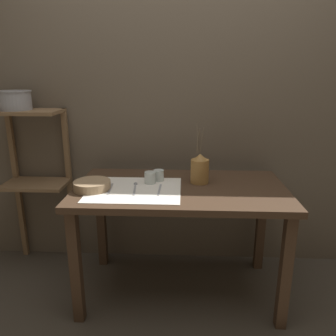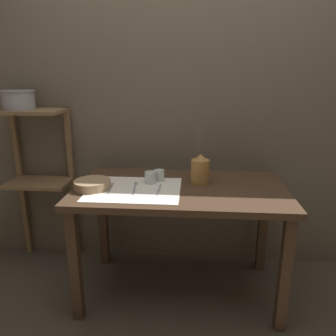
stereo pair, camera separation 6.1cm
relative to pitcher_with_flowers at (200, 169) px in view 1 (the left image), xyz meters
name	(u,v)px [view 1 (the left image)]	position (x,y,z in m)	size (l,w,h in m)	color
ground_plane	(179,290)	(-0.12, -0.08, -0.85)	(12.00, 12.00, 0.00)	#473F35
stone_wall_back	(182,108)	(-0.12, 0.40, 0.35)	(7.00, 0.06, 2.40)	brown
wooden_table	(180,201)	(-0.12, -0.08, -0.19)	(1.32, 0.74, 0.76)	#422D1E
wooden_shelf_unit	(36,162)	(-1.19, 0.25, -0.04)	(0.45, 0.28, 1.20)	brown
linen_cloth	(135,189)	(-0.40, -0.15, -0.09)	(0.56, 0.47, 0.00)	white
pitcher_with_flowers	(200,169)	(0.00, 0.00, 0.00)	(0.12, 0.12, 0.38)	olive
wooden_bowl	(92,185)	(-0.66, -0.16, -0.06)	(0.22, 0.22, 0.05)	#9E7F5B
glass_tumbler_near	(150,178)	(-0.32, -0.04, -0.05)	(0.07, 0.07, 0.08)	silver
glass_tumbler_far	(159,175)	(-0.27, 0.02, -0.05)	(0.07, 0.07, 0.07)	silver
fork_outer	(110,189)	(-0.55, -0.16, -0.08)	(0.03, 0.19, 0.00)	#939399
spoon_outer	(135,186)	(-0.40, -0.11, -0.08)	(0.03, 0.20, 0.02)	#939399
knife_center	(159,190)	(-0.25, -0.16, -0.08)	(0.02, 0.19, 0.00)	#939399
metal_pot_large	(15,100)	(-1.27, 0.20, 0.42)	(0.23, 0.23, 0.13)	#939399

